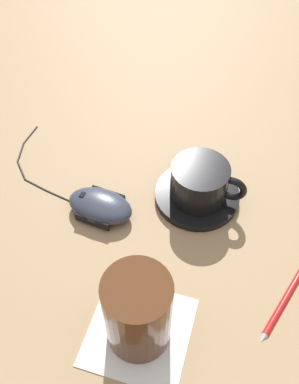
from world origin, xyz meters
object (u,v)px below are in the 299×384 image
(saucer, at_px, (197,195))
(pen, at_px, (289,294))
(computer_mouse, at_px, (100,206))
(coffee_cup, at_px, (201,182))
(drinking_glass, at_px, (137,311))

(saucer, xyz_separation_m, pen, (0.17, -0.09, -0.00))
(computer_mouse, bearing_deg, saucer, 38.48)
(pen, bearing_deg, saucer, 151.30)
(saucer, height_order, pen, saucer)
(computer_mouse, distance_m, pen, 0.28)
(coffee_cup, distance_m, drinking_glass, 0.22)
(computer_mouse, xyz_separation_m, drinking_glass, (0.13, -0.13, 0.05))
(coffee_cup, bearing_deg, saucer, 158.03)
(saucer, height_order, computer_mouse, computer_mouse)
(computer_mouse, bearing_deg, pen, -0.29)
(coffee_cup, relative_size, pen, 0.74)
(computer_mouse, bearing_deg, drinking_glass, -44.57)
(coffee_cup, height_order, drinking_glass, drinking_glass)
(coffee_cup, height_order, pen, coffee_cup)
(computer_mouse, relative_size, pen, 0.69)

